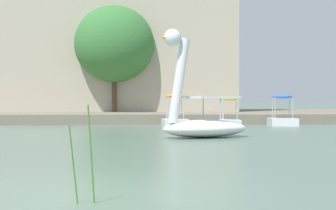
# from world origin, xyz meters

# --- Properties ---
(ground_plane) EXTENTS (659.86, 659.86, 0.00)m
(ground_plane) POSITION_xyz_m (0.00, 0.00, 0.00)
(ground_plane) COLOR #567060
(shore_bank_far) EXTENTS (136.65, 18.56, 0.52)m
(shore_bank_far) POSITION_xyz_m (0.00, 32.83, 0.26)
(shore_bank_far) COLOR slate
(shore_bank_far) RESTS_ON ground_plane
(swan_boat) EXTENTS (3.52, 2.70, 3.63)m
(swan_boat) POSITION_xyz_m (3.08, 12.58, 0.67)
(swan_boat) COLOR white
(swan_boat) RESTS_ON ground_plane
(pedal_boat_orange) EXTENTS (1.24, 2.02, 1.57)m
(pedal_boat_orange) POSITION_xyz_m (2.95, 22.13, 0.40)
(pedal_boat_orange) COLOR white
(pedal_boat_orange) RESTS_ON ground_plane
(pedal_boat_yellow) EXTENTS (1.10, 1.90, 1.43)m
(pedal_boat_yellow) POSITION_xyz_m (5.62, 21.92, 0.40)
(pedal_boat_yellow) COLOR white
(pedal_boat_yellow) RESTS_ON ground_plane
(pedal_boat_blue) EXTENTS (1.49, 2.16, 1.54)m
(pedal_boat_blue) POSITION_xyz_m (8.31, 22.20, 0.45)
(pedal_boat_blue) COLOR white
(pedal_boat_blue) RESTS_ON ground_plane
(tree_broadleaf_behind_dock) EXTENTS (5.76, 5.39, 6.62)m
(tree_broadleaf_behind_dock) POSITION_xyz_m (-0.15, 30.68, 4.75)
(tree_broadleaf_behind_dock) COLOR #4C3823
(tree_broadleaf_behind_dock) RESTS_ON shore_bank_far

